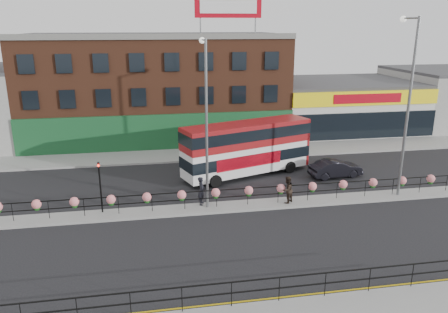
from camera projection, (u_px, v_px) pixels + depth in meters
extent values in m
plane|color=black|center=(232.00, 208.00, 27.65)|extent=(120.00, 120.00, 0.00)
cube|color=gray|center=(207.00, 154.00, 38.94)|extent=(60.00, 4.00, 0.15)
cube|color=gray|center=(232.00, 207.00, 27.63)|extent=(60.00, 1.60, 0.15)
cube|color=gold|center=(276.00, 298.00, 18.50)|extent=(60.00, 0.10, 0.01)
cube|color=gold|center=(277.00, 300.00, 18.33)|extent=(60.00, 0.10, 0.01)
cube|color=brown|center=(156.00, 87.00, 44.39)|extent=(25.00, 12.00, 10.00)
cube|color=#3F3F42|center=(154.00, 35.00, 42.90)|extent=(25.00, 12.00, 0.30)
cube|color=#164B26|center=(160.00, 133.00, 39.61)|extent=(25.00, 0.25, 3.40)
cube|color=silver|center=(339.00, 106.00, 48.44)|extent=(15.00, 12.00, 5.00)
cube|color=#3F3F42|center=(341.00, 82.00, 47.67)|extent=(15.00, 12.00, 0.30)
cube|color=yellow|center=(367.00, 98.00, 42.18)|extent=(15.00, 0.25, 1.40)
cube|color=#A50412|center=(368.00, 98.00, 42.07)|extent=(7.00, 0.10, 0.90)
cube|color=black|center=(365.00, 126.00, 42.97)|extent=(15.00, 0.25, 2.60)
cube|color=#A50412|center=(228.00, 0.00, 38.38)|extent=(6.00, 0.25, 3.00)
cube|color=silver|center=(229.00, 0.00, 38.25)|extent=(5.10, 0.04, 2.25)
cylinder|color=slate|center=(200.00, 26.00, 38.60)|extent=(0.12, 0.12, 1.40)
cylinder|color=slate|center=(255.00, 26.00, 39.43)|extent=(0.12, 0.12, 1.40)
cube|color=black|center=(232.00, 189.00, 27.29)|extent=(30.00, 0.05, 0.05)
cube|color=black|center=(232.00, 197.00, 27.43)|extent=(30.00, 0.05, 0.05)
cylinder|color=black|center=(12.00, 212.00, 25.29)|extent=(0.04, 0.04, 1.10)
cylinder|color=black|center=(49.00, 210.00, 25.62)|extent=(0.04, 0.04, 1.10)
cylinder|color=black|center=(84.00, 207.00, 25.95)|extent=(0.04, 0.04, 1.10)
cylinder|color=black|center=(118.00, 205.00, 26.28)|extent=(0.04, 0.04, 1.10)
cylinder|color=black|center=(152.00, 203.00, 26.62)|extent=(0.04, 0.04, 1.10)
cylinder|color=black|center=(185.00, 201.00, 26.95)|extent=(0.04, 0.04, 1.10)
cylinder|color=black|center=(217.00, 198.00, 27.28)|extent=(0.04, 0.04, 1.10)
cylinder|color=black|center=(248.00, 196.00, 27.61)|extent=(0.04, 0.04, 1.10)
cylinder|color=black|center=(278.00, 194.00, 27.94)|extent=(0.04, 0.04, 1.10)
cylinder|color=black|center=(308.00, 192.00, 28.28)|extent=(0.04, 0.04, 1.10)
cylinder|color=black|center=(337.00, 190.00, 28.61)|extent=(0.04, 0.04, 1.10)
cylinder|color=black|center=(365.00, 188.00, 28.94)|extent=(0.04, 0.04, 1.10)
cylinder|color=black|center=(393.00, 187.00, 29.27)|extent=(0.04, 0.04, 1.10)
cylinder|color=black|center=(420.00, 185.00, 29.61)|extent=(0.04, 0.04, 1.10)
cylinder|color=black|center=(446.00, 183.00, 29.94)|extent=(0.04, 0.04, 1.10)
sphere|color=#E2767C|center=(36.00, 204.00, 25.40)|extent=(0.56, 0.56, 0.56)
sphere|color=#185117|center=(37.00, 208.00, 25.46)|extent=(0.36, 0.36, 0.36)
sphere|color=#E2767C|center=(74.00, 202.00, 25.75)|extent=(0.56, 0.56, 0.56)
sphere|color=#185117|center=(75.00, 205.00, 25.81)|extent=(0.36, 0.36, 0.36)
sphere|color=#E2767C|center=(111.00, 199.00, 26.10)|extent=(0.56, 0.56, 0.56)
sphere|color=#185117|center=(111.00, 203.00, 26.17)|extent=(0.36, 0.36, 0.36)
sphere|color=#E2767C|center=(147.00, 197.00, 26.45)|extent=(0.56, 0.56, 0.56)
sphere|color=#185117|center=(147.00, 201.00, 26.52)|extent=(0.36, 0.36, 0.36)
sphere|color=#E2767C|center=(182.00, 195.00, 26.80)|extent=(0.56, 0.56, 0.56)
sphere|color=#185117|center=(182.00, 198.00, 26.87)|extent=(0.36, 0.36, 0.36)
sphere|color=#E2767C|center=(216.00, 193.00, 27.15)|extent=(0.56, 0.56, 0.56)
sphere|color=#185117|center=(216.00, 196.00, 27.22)|extent=(0.36, 0.36, 0.36)
sphere|color=#E2767C|center=(249.00, 190.00, 27.51)|extent=(0.56, 0.56, 0.56)
sphere|color=#185117|center=(249.00, 194.00, 27.57)|extent=(0.36, 0.36, 0.36)
sphere|color=#E2767C|center=(281.00, 188.00, 27.86)|extent=(0.56, 0.56, 0.56)
sphere|color=#185117|center=(281.00, 192.00, 27.92)|extent=(0.36, 0.36, 0.36)
sphere|color=#E2767C|center=(312.00, 186.00, 28.21)|extent=(0.56, 0.56, 0.56)
sphere|color=#185117|center=(312.00, 190.00, 28.28)|extent=(0.36, 0.36, 0.36)
sphere|color=#E2767C|center=(343.00, 184.00, 28.56)|extent=(0.56, 0.56, 0.56)
sphere|color=#185117|center=(343.00, 188.00, 28.63)|extent=(0.36, 0.36, 0.36)
sphere|color=#E2767C|center=(373.00, 182.00, 28.91)|extent=(0.56, 0.56, 0.56)
sphere|color=#185117|center=(373.00, 186.00, 28.98)|extent=(0.36, 0.36, 0.36)
sphere|color=#E2767C|center=(402.00, 180.00, 29.26)|extent=(0.56, 0.56, 0.56)
sphere|color=#185117|center=(402.00, 184.00, 29.33)|extent=(0.36, 0.36, 0.36)
sphere|color=#E2767C|center=(431.00, 179.00, 29.62)|extent=(0.56, 0.56, 0.56)
sphere|color=#185117|center=(430.00, 182.00, 29.68)|extent=(0.36, 0.36, 0.36)
cube|color=black|center=(232.00, 282.00, 17.43)|extent=(20.00, 0.05, 0.05)
cube|color=black|center=(232.00, 293.00, 17.58)|extent=(20.00, 0.05, 0.05)
cylinder|color=black|center=(77.00, 310.00, 16.60)|extent=(0.04, 0.04, 1.10)
cylinder|color=black|center=(131.00, 305.00, 16.93)|extent=(0.04, 0.04, 1.10)
cylinder|color=black|center=(182.00, 299.00, 17.26)|extent=(0.04, 0.04, 1.10)
cylinder|color=black|center=(232.00, 294.00, 17.59)|extent=(0.04, 0.04, 1.10)
cylinder|color=black|center=(279.00, 289.00, 17.93)|extent=(0.04, 0.04, 1.10)
cylinder|color=black|center=(325.00, 284.00, 18.26)|extent=(0.04, 0.04, 1.10)
cylinder|color=black|center=(370.00, 280.00, 18.59)|extent=(0.04, 0.04, 1.10)
cylinder|color=black|center=(412.00, 275.00, 18.92)|extent=(0.04, 0.04, 1.10)
cube|color=silver|center=(247.00, 148.00, 33.00)|extent=(10.28, 5.46, 3.67)
cube|color=maroon|center=(247.00, 134.00, 32.69)|extent=(10.36, 5.54, 1.65)
cube|color=black|center=(247.00, 156.00, 33.18)|extent=(10.38, 5.56, 0.83)
cube|color=black|center=(247.00, 132.00, 32.65)|extent=(10.41, 5.59, 0.83)
cube|color=maroon|center=(247.00, 124.00, 32.46)|extent=(10.28, 5.46, 0.11)
cube|color=maroon|center=(299.00, 140.00, 35.32)|extent=(0.96, 2.29, 3.67)
cube|color=#A50412|center=(250.00, 161.00, 32.01)|extent=(5.21, 1.83, 0.92)
cylinder|color=black|center=(216.00, 181.00, 31.01)|extent=(0.96, 0.56, 0.92)
cylinder|color=black|center=(201.00, 172.00, 32.93)|extent=(0.96, 0.56, 0.92)
cylinder|color=black|center=(290.00, 167.00, 34.08)|extent=(0.96, 0.56, 0.92)
cylinder|color=black|center=(273.00, 159.00, 36.00)|extent=(0.96, 0.56, 0.92)
imported|color=black|center=(335.00, 168.00, 33.09)|extent=(2.27, 4.35, 1.33)
imported|color=black|center=(201.00, 191.00, 27.55)|extent=(0.91, 0.81, 1.83)
imported|color=black|center=(287.00, 190.00, 27.81)|extent=(1.51, 1.50, 1.77)
cylinder|color=slate|center=(207.00, 127.00, 25.96)|extent=(0.16, 0.16, 10.23)
cylinder|color=slate|center=(204.00, 40.00, 25.23)|extent=(0.10, 1.53, 0.10)
sphere|color=silver|center=(202.00, 40.00, 25.97)|extent=(0.37, 0.37, 0.37)
cylinder|color=slate|center=(408.00, 111.00, 27.72)|extent=(0.18, 0.18, 11.48)
cylinder|color=slate|center=(411.00, 18.00, 26.90)|extent=(0.11, 1.72, 0.11)
sphere|color=silver|center=(403.00, 19.00, 27.73)|extent=(0.41, 0.41, 0.41)
cylinder|color=black|center=(100.00, 187.00, 26.19)|extent=(0.10, 0.10, 3.20)
imported|color=black|center=(98.00, 162.00, 25.73)|extent=(0.15, 0.18, 0.90)
sphere|color=#FF190C|center=(98.00, 166.00, 25.67)|extent=(0.14, 0.14, 0.14)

